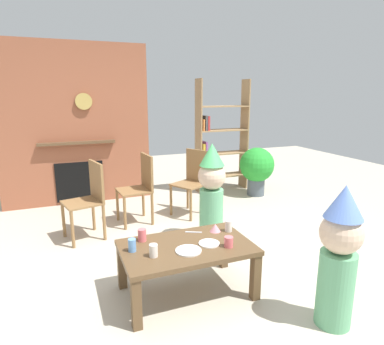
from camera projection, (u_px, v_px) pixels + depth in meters
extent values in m
plane|color=#BCB29E|center=(193.00, 268.00, 3.28)|extent=(12.00, 12.00, 0.00)
cube|color=#935138|center=(75.00, 125.00, 5.05)|extent=(2.20, 0.18, 2.40)
cube|color=black|center=(80.00, 181.00, 5.15)|extent=(0.70, 0.02, 0.60)
cube|color=brown|center=(77.00, 143.00, 4.98)|extent=(1.10, 0.10, 0.04)
cylinder|color=tan|center=(84.00, 101.00, 4.91)|extent=(0.24, 0.04, 0.24)
cube|color=#9E7A51|center=(198.00, 137.00, 5.62)|extent=(0.02, 0.28, 1.90)
cube|color=#9E7A51|center=(244.00, 135.00, 5.93)|extent=(0.02, 0.28, 1.90)
cube|color=#9E7A51|center=(221.00, 175.00, 5.94)|extent=(0.86, 0.28, 0.02)
cube|color=#9E7A51|center=(222.00, 153.00, 5.84)|extent=(0.86, 0.28, 0.02)
cube|color=#9E7A51|center=(222.00, 130.00, 5.75)|extent=(0.86, 0.28, 0.02)
cube|color=#9E7A51|center=(223.00, 106.00, 5.66)|extent=(0.86, 0.28, 0.02)
cube|color=#B23333|center=(202.00, 172.00, 5.78)|extent=(0.04, 0.20, 0.16)
cube|color=#3359A5|center=(204.00, 170.00, 5.79)|extent=(0.02, 0.20, 0.24)
cube|color=#3F8C4C|center=(206.00, 170.00, 5.80)|extent=(0.04, 0.20, 0.23)
cube|color=gold|center=(202.00, 149.00, 5.69)|extent=(0.04, 0.20, 0.18)
cube|color=#8C4C99|center=(205.00, 148.00, 5.70)|extent=(0.03, 0.20, 0.21)
cube|color=#D87F3F|center=(202.00, 125.00, 5.59)|extent=(0.02, 0.20, 0.19)
cube|color=#4C4C51|center=(205.00, 123.00, 5.60)|extent=(0.03, 0.20, 0.24)
cube|color=#B23333|center=(207.00, 123.00, 5.62)|extent=(0.04, 0.20, 0.24)
cube|color=brown|center=(187.00, 247.00, 2.79)|extent=(1.08, 0.67, 0.04)
cube|color=brown|center=(136.00, 304.00, 2.40)|extent=(0.07, 0.07, 0.40)
cube|color=brown|center=(255.00, 277.00, 2.76)|extent=(0.07, 0.07, 0.40)
cube|color=brown|center=(122.00, 266.00, 2.93)|extent=(0.07, 0.07, 0.40)
cube|color=brown|center=(224.00, 247.00, 3.28)|extent=(0.07, 0.07, 0.40)
cylinder|color=#E5666B|center=(142.00, 235.00, 2.86)|extent=(0.07, 0.07, 0.11)
cylinder|color=#669EE0|center=(132.00, 245.00, 2.67)|extent=(0.06, 0.06, 0.10)
cylinder|color=#E5666B|center=(229.00, 242.00, 2.75)|extent=(0.07, 0.07, 0.09)
cylinder|color=silver|center=(229.00, 226.00, 3.06)|extent=(0.07, 0.07, 0.10)
cylinder|color=silver|center=(153.00, 251.00, 2.58)|extent=(0.07, 0.07, 0.10)
cylinder|color=white|center=(188.00, 251.00, 2.68)|extent=(0.21, 0.21, 0.01)
cylinder|color=white|center=(209.00, 243.00, 2.81)|extent=(0.17, 0.17, 0.01)
cone|color=pink|center=(215.00, 228.00, 3.06)|extent=(0.10, 0.10, 0.07)
cube|color=silver|center=(194.00, 232.00, 3.04)|extent=(0.14, 0.08, 0.01)
cylinder|color=#66B27F|center=(335.00, 289.00, 2.44)|extent=(0.26, 0.26, 0.57)
sphere|color=beige|center=(341.00, 233.00, 2.34)|extent=(0.30, 0.30, 0.30)
cone|color=#668CE5|center=(345.00, 202.00, 2.29)|extent=(0.27, 0.27, 0.24)
cylinder|color=#66B27F|center=(211.00, 215.00, 3.88)|extent=(0.27, 0.27, 0.61)
sphere|color=beige|center=(212.00, 176.00, 3.77)|extent=(0.31, 0.31, 0.31)
cone|color=#4CB766|center=(212.00, 155.00, 3.71)|extent=(0.28, 0.28, 0.25)
cube|color=olive|center=(82.00, 203.00, 3.87)|extent=(0.48, 0.48, 0.02)
cube|color=olive|center=(96.00, 181.00, 3.91)|extent=(0.12, 0.40, 0.45)
cylinder|color=olive|center=(64.00, 220.00, 3.96)|extent=(0.04, 0.04, 0.43)
cylinder|color=olive|center=(72.00, 230.00, 3.67)|extent=(0.04, 0.04, 0.43)
cylinder|color=olive|center=(93.00, 214.00, 4.16)|extent=(0.04, 0.04, 0.43)
cylinder|color=olive|center=(104.00, 222.00, 3.88)|extent=(0.04, 0.04, 0.43)
cube|color=olive|center=(134.00, 190.00, 4.35)|extent=(0.43, 0.43, 0.02)
cube|color=olive|center=(147.00, 171.00, 4.38)|extent=(0.06, 0.40, 0.45)
cylinder|color=olive|center=(118.00, 205.00, 4.48)|extent=(0.04, 0.04, 0.43)
cylinder|color=olive|center=(125.00, 213.00, 4.17)|extent=(0.04, 0.04, 0.43)
cylinder|color=olive|center=(143.00, 201.00, 4.64)|extent=(0.04, 0.04, 0.43)
cylinder|color=olive|center=(152.00, 209.00, 4.33)|extent=(0.04, 0.04, 0.43)
cube|color=olive|center=(189.00, 184.00, 4.64)|extent=(0.54, 0.54, 0.02)
cube|color=olive|center=(198.00, 166.00, 4.73)|extent=(0.22, 0.37, 0.45)
cylinder|color=olive|center=(171.00, 200.00, 4.67)|extent=(0.04, 0.04, 0.43)
cylinder|color=olive|center=(191.00, 206.00, 4.45)|extent=(0.04, 0.04, 0.43)
cylinder|color=olive|center=(188.00, 194.00, 4.94)|extent=(0.04, 0.04, 0.43)
cylinder|color=olive|center=(207.00, 199.00, 4.72)|extent=(0.04, 0.04, 0.43)
cylinder|color=#4C5660|center=(256.00, 187.00, 5.62)|extent=(0.28, 0.28, 0.27)
sphere|color=green|center=(257.00, 165.00, 5.54)|extent=(0.57, 0.57, 0.57)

